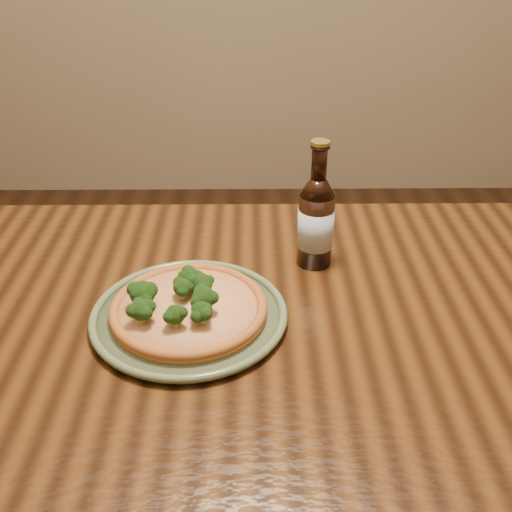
{
  "coord_description": "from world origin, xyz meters",
  "views": [
    {
      "loc": [
        -0.12,
        -0.69,
        1.36
      ],
      "look_at": [
        -0.11,
        0.2,
        0.82
      ],
      "focal_mm": 42.0,
      "sensor_mm": 36.0,
      "label": 1
    }
  ],
  "objects_px": {
    "table": "(319,366)",
    "beer_bottle": "(316,220)",
    "pizza": "(187,307)",
    "plate": "(189,315)"
  },
  "relations": [
    {
      "from": "plate",
      "to": "pizza",
      "type": "bearing_deg",
      "value": -151.71
    },
    {
      "from": "table",
      "to": "plate",
      "type": "relative_size",
      "value": 4.85
    },
    {
      "from": "pizza",
      "to": "beer_bottle",
      "type": "height_order",
      "value": "beer_bottle"
    },
    {
      "from": "plate",
      "to": "table",
      "type": "bearing_deg",
      "value": -3.46
    },
    {
      "from": "pizza",
      "to": "beer_bottle",
      "type": "distance_m",
      "value": 0.3
    },
    {
      "from": "plate",
      "to": "beer_bottle",
      "type": "distance_m",
      "value": 0.3
    },
    {
      "from": "table",
      "to": "beer_bottle",
      "type": "relative_size",
      "value": 6.47
    },
    {
      "from": "plate",
      "to": "pizza",
      "type": "height_order",
      "value": "pizza"
    },
    {
      "from": "plate",
      "to": "pizza",
      "type": "distance_m",
      "value": 0.02
    },
    {
      "from": "table",
      "to": "plate",
      "type": "xyz_separation_m",
      "value": [
        -0.22,
        0.01,
        0.1
      ]
    }
  ]
}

